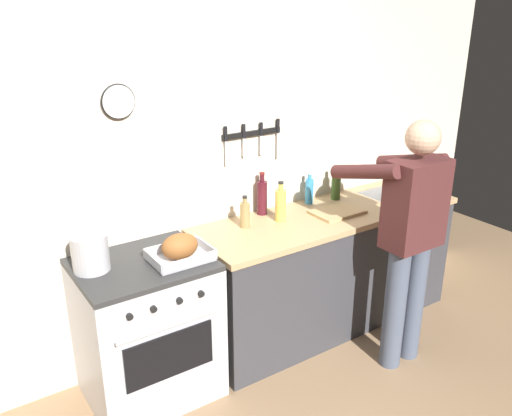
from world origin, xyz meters
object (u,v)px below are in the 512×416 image
object	(u,v)px
stock_pot	(90,253)
stove	(147,329)
bottle_cooking_oil	(281,205)
bottle_dish_soap	(309,190)
cutting_board	(337,212)
bottle_olive_oil	(336,185)
bottle_vinegar	(245,214)
bottle_wine_red	(262,197)
roasting_pan	(180,249)
person_cook	(410,231)

from	to	relation	value
stock_pot	stove	bearing A→B (deg)	-14.99
bottle_cooking_oil	bottle_dish_soap	size ratio (longest dim) A/B	1.17
cutting_board	bottle_cooking_oil	distance (m)	0.45
stove	bottle_olive_oil	size ratio (longest dim) A/B	3.40
bottle_vinegar	bottle_wine_red	xyz separation A→B (m)	(0.23, 0.13, 0.04)
bottle_olive_oil	stock_pot	bearing A→B (deg)	-176.60
roasting_pan	bottle_olive_oil	distance (m)	1.47
bottle_dish_soap	bottle_wine_red	bearing A→B (deg)	177.92
stove	bottle_olive_oil	world-z (taller)	bottle_olive_oil
person_cook	roasting_pan	bearing A→B (deg)	65.33
stock_pot	cutting_board	xyz separation A→B (m)	(1.72, -0.12, -0.10)
bottle_dish_soap	bottle_vinegar	bearing A→B (deg)	-169.59
stove	bottle_dish_soap	xyz separation A→B (m)	(1.42, 0.23, 0.55)
cutting_board	bottle_olive_oil	bearing A→B (deg)	50.73
roasting_pan	stock_pot	size ratio (longest dim) A/B	1.67
stock_pot	bottle_cooking_oil	bearing A→B (deg)	-0.19
person_cook	bottle_vinegar	xyz separation A→B (m)	(-0.76, 0.73, 0.04)
bottle_cooking_oil	stock_pot	bearing A→B (deg)	179.81
bottle_vinegar	bottle_dish_soap	bearing A→B (deg)	10.41
roasting_pan	bottle_olive_oil	bearing A→B (deg)	10.93
stove	person_cook	world-z (taller)	person_cook
stove	stock_pot	world-z (taller)	stock_pot
bottle_wine_red	cutting_board	bearing A→B (deg)	-32.63
stock_pot	bottle_olive_oil	xyz separation A→B (m)	(1.91, 0.11, 0.01)
bottle_olive_oil	bottle_dish_soap	xyz separation A→B (m)	(-0.22, 0.04, -0.01)
stove	stock_pot	xyz separation A→B (m)	(-0.26, 0.07, 0.56)
person_cook	bottle_wine_red	distance (m)	1.02
bottle_wine_red	bottle_olive_oil	size ratio (longest dim) A/B	1.15
bottle_vinegar	bottle_wine_red	bearing A→B (deg)	30.29
person_cook	roasting_pan	xyz separation A→B (m)	(-1.34, 0.53, 0.02)
stove	bottle_vinegar	distance (m)	0.95
roasting_pan	stock_pot	world-z (taller)	stock_pot
stock_pot	bottle_wine_red	bearing A→B (deg)	7.64
roasting_pan	cutting_board	xyz separation A→B (m)	(1.25, 0.05, -0.06)
bottle_dish_soap	roasting_pan	bearing A→B (deg)	-165.26
roasting_pan	cutting_board	bearing A→B (deg)	2.17
person_cook	roasting_pan	distance (m)	1.44
bottle_vinegar	bottle_wine_red	distance (m)	0.27
bottle_olive_oil	bottle_wine_red	bearing A→B (deg)	174.91
stove	bottle_cooking_oil	world-z (taller)	bottle_cooking_oil
person_cook	bottle_cooking_oil	distance (m)	0.86
bottle_vinegar	person_cook	bearing A→B (deg)	-43.91
bottle_vinegar	bottle_olive_oil	bearing A→B (deg)	5.02
cutting_board	stove	bearing A→B (deg)	178.15
bottle_dish_soap	stove	bearing A→B (deg)	-170.94
stove	bottle_vinegar	world-z (taller)	bottle_vinegar
roasting_pan	bottle_dish_soap	distance (m)	1.26
bottle_cooking_oil	cutting_board	bearing A→B (deg)	-15.21
bottle_cooking_oil	bottle_wine_red	size ratio (longest dim) A/B	0.92
roasting_pan	bottle_vinegar	distance (m)	0.61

